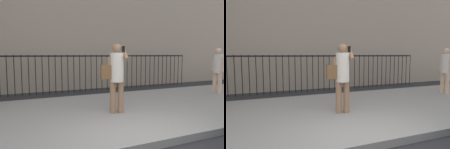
# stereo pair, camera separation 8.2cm
# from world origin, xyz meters

# --- Properties ---
(sidewalk) EXTENTS (28.00, 4.40, 0.15)m
(sidewalk) POSITION_xyz_m (0.00, 2.20, 0.07)
(sidewalk) COLOR gray
(sidewalk) RESTS_ON ground
(iron_fence) EXTENTS (12.03, 0.04, 1.60)m
(iron_fence) POSITION_xyz_m (0.00, 5.90, 1.02)
(iron_fence) COLOR black
(iron_fence) RESTS_ON ground
(pedestrian_on_phone) EXTENTS (0.70, 0.51, 1.73)m
(pedestrian_on_phone) POSITION_xyz_m (0.25, 1.85, 1.16)
(pedestrian_on_phone) COLOR #936B4C
(pedestrian_on_phone) RESTS_ON sidewalk
(pedestrian_walking) EXTENTS (0.37, 0.49, 1.71)m
(pedestrian_walking) POSITION_xyz_m (4.88, 2.75, 1.13)
(pedestrian_walking) COLOR beige
(pedestrian_walking) RESTS_ON sidewalk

